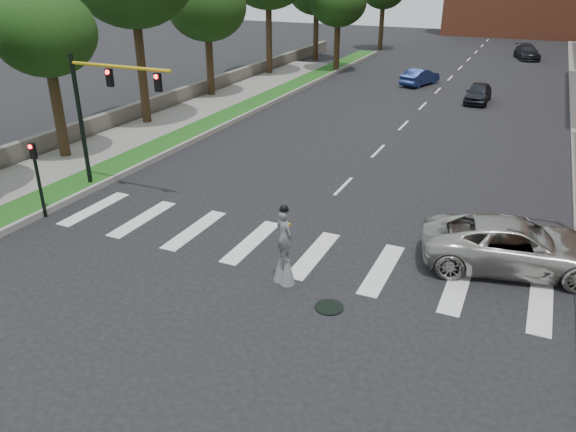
{
  "coord_description": "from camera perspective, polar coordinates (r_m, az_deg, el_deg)",
  "views": [
    {
      "loc": [
        7.87,
        -15.92,
        9.81
      ],
      "look_at": [
        0.54,
        0.35,
        1.7
      ],
      "focal_mm": 35.0,
      "sensor_mm": 36.0,
      "label": 1
    }
  ],
  "objects": [
    {
      "name": "secondary_signal",
      "position": [
        25.1,
        -24.12,
        3.98
      ],
      "size": [
        0.25,
        0.21,
        3.23
      ],
      "color": "black",
      "rests_on": "ground"
    },
    {
      "name": "median_curb",
      "position": [
        41.47,
        -2.73,
        10.92
      ],
      "size": [
        0.2,
        60.0,
        0.28
      ],
      "primitive_type": "cube",
      "color": "gray",
      "rests_on": "ground"
    },
    {
      "name": "tree_3",
      "position": [
        45.25,
        -8.26,
        20.27
      ],
      "size": [
        5.97,
        5.97,
        9.28
      ],
      "color": "black",
      "rests_on": "ground"
    },
    {
      "name": "sidewalk_left",
      "position": [
        35.59,
        -16.03,
        7.63
      ],
      "size": [
        4.0,
        60.0,
        0.18
      ],
      "primitive_type": "cube",
      "color": "slate",
      "rests_on": "ground"
    },
    {
      "name": "car_far",
      "position": [
        69.33,
        23.13,
        15.05
      ],
      "size": [
        3.32,
        5.41,
        1.46
      ],
      "primitive_type": "imported",
      "rotation": [
        0.0,
        0.0,
        0.27
      ],
      "color": "black",
      "rests_on": "ground"
    },
    {
      "name": "stone_wall",
      "position": [
        46.28,
        -9.03,
        12.6
      ],
      "size": [
        0.5,
        56.0,
        1.1
      ],
      "primitive_type": "cube",
      "color": "#5B564E",
      "rests_on": "ground"
    },
    {
      "name": "tree_1",
      "position": [
        31.86,
        -23.46,
        16.61
      ],
      "size": [
        5.12,
        5.12,
        8.75
      ],
      "color": "black",
      "rests_on": "ground"
    },
    {
      "name": "suv_crossing",
      "position": [
        20.92,
        22.04,
        -2.78
      ],
      "size": [
        6.75,
        4.14,
        1.75
      ],
      "primitive_type": "imported",
      "rotation": [
        0.0,
        0.0,
        1.78
      ],
      "color": "#A2A099",
      "rests_on": "ground"
    },
    {
      "name": "manhole",
      "position": [
        17.7,
        4.19,
        -9.22
      ],
      "size": [
        0.9,
        0.9,
        0.04
      ],
      "primitive_type": "cylinder",
      "color": "black",
      "rests_on": "ground"
    },
    {
      "name": "traffic_signal",
      "position": [
        26.49,
        -18.65,
        10.84
      ],
      "size": [
        5.3,
        0.23,
        6.2
      ],
      "color": "black",
      "rests_on": "ground"
    },
    {
      "name": "tree_6",
      "position": [
        56.13,
        5.13,
        20.81
      ],
      "size": [
        5.32,
        5.32,
        8.66
      ],
      "color": "black",
      "rests_on": "ground"
    },
    {
      "name": "ground_plane",
      "position": [
        20.29,
        -1.8,
        -4.5
      ],
      "size": [
        160.0,
        160.0,
        0.0
      ],
      "primitive_type": "plane",
      "color": "black",
      "rests_on": "ground"
    },
    {
      "name": "stilt_performer",
      "position": [
        18.44,
        -0.4,
        -3.71
      ],
      "size": [
        0.82,
        0.64,
        2.81
      ],
      "rotation": [
        0.0,
        0.0,
        2.75
      ],
      "color": "black",
      "rests_on": "ground"
    },
    {
      "name": "car_near",
      "position": [
        45.93,
        18.77,
        11.77
      ],
      "size": [
        1.72,
        4.27,
        1.46
      ],
      "primitive_type": "imported",
      "rotation": [
        0.0,
        0.0,
        -0.0
      ],
      "color": "black",
      "rests_on": "ground"
    },
    {
      "name": "grass_median",
      "position": [
        41.94,
        -4.04,
        11.02
      ],
      "size": [
        2.0,
        60.0,
        0.25
      ],
      "primitive_type": "cube",
      "color": "#184A15",
      "rests_on": "ground"
    },
    {
      "name": "car_mid",
      "position": [
        51.32,
        13.26,
        13.59
      ],
      "size": [
        2.8,
        4.55,
        1.42
      ],
      "primitive_type": "imported",
      "rotation": [
        0.0,
        0.0,
        2.81
      ],
      "color": "navy",
      "rests_on": "ground"
    }
  ]
}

